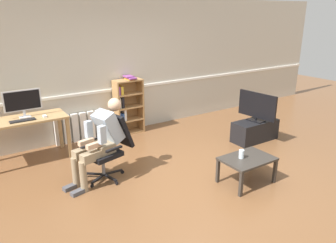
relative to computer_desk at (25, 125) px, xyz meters
name	(u,v)px	position (x,y,z in m)	size (l,w,h in m)	color
ground_plane	(191,183)	(1.85, -2.15, -0.65)	(18.00, 18.00, 0.00)	brown
back_wall	(113,68)	(1.85, 0.50, 0.70)	(12.00, 0.13, 2.70)	beige
computer_desk	(25,125)	(0.00, 0.00, 0.00)	(1.34, 0.60, 0.76)	tan
imac_monitor	(23,101)	(0.03, 0.08, 0.37)	(0.59, 0.14, 0.46)	silver
keyboard	(23,121)	(-0.04, -0.14, 0.12)	(0.39, 0.12, 0.02)	black
computer_mouse	(45,116)	(0.31, -0.12, 0.12)	(0.06, 0.10, 0.03)	white
bookshelf	(127,107)	(2.02, 0.29, -0.08)	(0.59, 0.30, 1.20)	#AD7F4C
radiator	(79,127)	(1.03, 0.39, -0.37)	(0.94, 0.08, 0.57)	white
office_chair	(110,144)	(0.97, -1.27, -0.12)	(0.78, 0.65, 0.98)	black
person_seated	(100,139)	(0.79, -1.31, 0.00)	(1.01, 0.54, 1.22)	#937F60
tv_stand	(255,131)	(3.93, -1.48, -0.45)	(0.94, 0.41, 0.41)	black
tv_screen	(257,106)	(3.93, -1.48, 0.05)	(0.23, 0.83, 0.56)	black
coffee_table	(247,161)	(2.55, -2.58, -0.30)	(0.76, 0.53, 0.40)	#332D28
drinking_glass	(241,154)	(2.46, -2.54, -0.18)	(0.08, 0.08, 0.13)	silver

